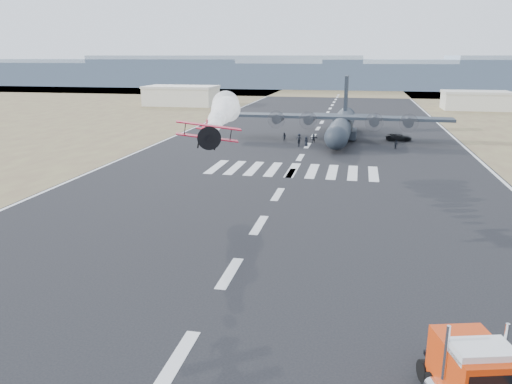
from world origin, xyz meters
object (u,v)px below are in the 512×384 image
(crew_d, at_px, (299,142))
(crew_c, at_px, (299,138))
(hangar_right, at_px, (476,100))
(transport_aircraft, at_px, (342,124))
(hangar_left, at_px, (181,95))
(support_vehicle, at_px, (399,137))
(crew_f, at_px, (314,138))
(crew_g, at_px, (342,138))
(crew_a, at_px, (335,139))
(crew_h, at_px, (396,144))
(semi_truck, at_px, (477,382))
(aerobatic_biplane, at_px, (207,133))
(crew_e, at_px, (306,141))
(crew_b, at_px, (284,137))

(crew_d, bearing_deg, crew_c, -140.11)
(hangar_right, relative_size, transport_aircraft, 0.47)
(hangar_left, distance_m, transport_aircraft, 86.40)
(support_vehicle, distance_m, crew_f, 18.00)
(crew_c, bearing_deg, crew_g, -147.77)
(crew_a, distance_m, crew_h, 11.93)
(semi_truck, height_order, aerobatic_biplane, aerobatic_biplane)
(crew_h, bearing_deg, crew_c, 51.01)
(hangar_right, height_order, crew_g, hangar_right)
(semi_truck, bearing_deg, crew_f, 85.38)
(hangar_right, relative_size, support_vehicle, 3.94)
(transport_aircraft, xyz_separation_m, crew_d, (-7.65, -10.31, -2.37))
(semi_truck, relative_size, crew_f, 5.04)
(transport_aircraft, bearing_deg, crew_a, -98.79)
(support_vehicle, xyz_separation_m, crew_c, (-19.65, -7.34, 0.22))
(crew_c, height_order, crew_d, crew_c)
(transport_aircraft, bearing_deg, crew_e, -121.94)
(crew_d, bearing_deg, transport_aircraft, 177.28)
(crew_a, distance_m, crew_b, 10.46)
(crew_g, bearing_deg, crew_a, 11.39)
(hangar_left, xyz_separation_m, crew_h, (68.53, -73.00, -2.59))
(hangar_right, distance_m, crew_a, 85.19)
(crew_b, height_order, crew_h, crew_b)
(semi_truck, distance_m, crew_g, 79.66)
(support_vehicle, distance_m, crew_a, 14.22)
(transport_aircraft, height_order, crew_f, transport_aircraft)
(crew_d, relative_size, crew_g, 1.07)
(hangar_right, xyz_separation_m, crew_g, (-39.57, -72.51, -2.21))
(crew_c, height_order, crew_e, crew_c)
(crew_d, bearing_deg, crew_e, 150.41)
(hangar_right, xyz_separation_m, crew_a, (-40.93, -74.68, -2.17))
(support_vehicle, relative_size, crew_e, 2.86)
(crew_b, relative_size, crew_g, 1.05)
(hangar_left, relative_size, hangar_right, 1.20)
(hangar_left, distance_m, crew_g, 89.32)
(crew_b, bearing_deg, crew_h, 29.05)
(crew_d, height_order, crew_h, crew_d)
(aerobatic_biplane, relative_size, transport_aircraft, 0.13)
(hangar_right, relative_size, crew_f, 11.55)
(transport_aircraft, relative_size, crew_f, 24.33)
(hangar_left, bearing_deg, crew_f, -52.72)
(crew_e, bearing_deg, crew_d, -24.33)
(transport_aircraft, relative_size, support_vehicle, 8.31)
(hangar_left, height_order, crew_a, hangar_left)
(semi_truck, height_order, support_vehicle, semi_truck)
(crew_g, bearing_deg, crew_b, -43.00)
(hangar_left, xyz_separation_m, transport_aircraft, (58.08, -63.96, -0.19))
(transport_aircraft, relative_size, crew_h, 26.37)
(crew_a, bearing_deg, support_vehicle, 47.41)
(hangar_left, height_order, support_vehicle, hangar_left)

